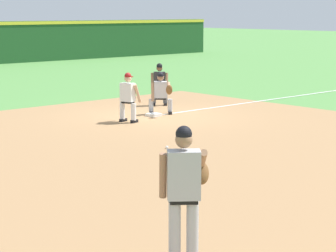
{
  "coord_description": "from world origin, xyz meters",
  "views": [
    {
      "loc": [
        -13.11,
        -15.2,
        3.21
      ],
      "look_at": [
        -5.46,
        -6.73,
        1.21
      ],
      "focal_mm": 70.0,
      "sensor_mm": 36.0,
      "label": 1
    }
  ],
  "objects": [
    {
      "name": "foul_line_stripe",
      "position": [
        5.48,
        0.0,
        0.01
      ],
      "size": [
        10.96,
        0.1,
        0.0
      ],
      "primitive_type": "cube",
      "color": "white",
      "rests_on": "ground"
    },
    {
      "name": "umpire",
      "position": [
        1.7,
        1.65,
        0.79
      ],
      "size": [
        0.68,
        0.66,
        1.46
      ],
      "color": "black",
      "rests_on": "ground"
    },
    {
      "name": "ground_plane",
      "position": [
        0.0,
        0.0,
        0.0
      ],
      "size": [
        160.0,
        160.0,
        0.0
      ],
      "primitive_type": "plane",
      "color": "#518942"
    },
    {
      "name": "first_baseman",
      "position": [
        0.4,
        0.09,
        0.73
      ],
      "size": [
        0.71,
        1.09,
        1.34
      ],
      "color": "black",
      "rests_on": "ground"
    },
    {
      "name": "infield_dirt_patch",
      "position": [
        -3.9,
        -4.8,
        0.0
      ],
      "size": [
        18.0,
        18.0,
        0.01
      ],
      "primitive_type": "cube",
      "color": "#9E754C",
      "rests_on": "ground"
    },
    {
      "name": "baseball",
      "position": [
        -2.97,
        -3.93,
        0.04
      ],
      "size": [
        0.07,
        0.07,
        0.07
      ],
      "primitive_type": "sphere",
      "color": "white",
      "rests_on": "ground"
    },
    {
      "name": "first_base_bag",
      "position": [
        0.0,
        0.0,
        0.04
      ],
      "size": [
        0.38,
        0.38,
        0.09
      ],
      "primitive_type": "cube",
      "color": "white",
      "rests_on": "ground"
    },
    {
      "name": "pitcher",
      "position": [
        -7.77,
        -9.59,
        1.06
      ],
      "size": [
        0.85,
        0.54,
        1.86
      ],
      "color": "black",
      "rests_on": "ground"
    },
    {
      "name": "baserunner",
      "position": [
        -1.29,
        -0.36,
        0.79
      ],
      "size": [
        0.55,
        0.66,
        1.46
      ],
      "color": "black",
      "rests_on": "ground"
    }
  ]
}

